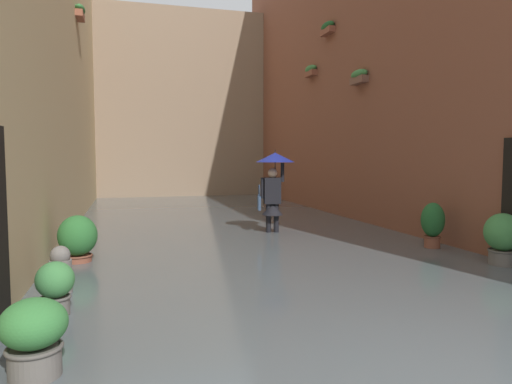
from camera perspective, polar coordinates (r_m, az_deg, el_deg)
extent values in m
plane|color=slate|center=(11.89, -3.70, -4.80)|extent=(60.00, 60.00, 0.00)
cube|color=#515B60|center=(11.88, -3.70, -4.46)|extent=(8.17, 24.28, 0.14)
cube|color=brown|center=(14.09, 16.18, 21.48)|extent=(1.80, 22.28, 12.16)
cube|color=brown|center=(16.11, 6.74, 14.26)|extent=(0.20, 0.70, 0.18)
ellipsoid|color=#428947|center=(16.13, 6.75, 14.82)|extent=(0.28, 0.76, 0.24)
cube|color=brown|center=(15.13, 8.80, 18.96)|extent=(0.20, 0.70, 0.18)
ellipsoid|color=#23602D|center=(15.18, 8.80, 19.55)|extent=(0.28, 0.76, 0.24)
cube|color=brown|center=(12.95, 12.56, 13.29)|extent=(0.20, 0.70, 0.18)
ellipsoid|color=#428947|center=(12.98, 12.57, 13.99)|extent=(0.28, 0.76, 0.24)
cube|color=#9E563D|center=(14.58, -20.86, 19.63)|extent=(0.20, 0.70, 0.18)
ellipsoid|color=#387F3D|center=(14.63, -20.87, 20.23)|extent=(0.28, 0.76, 0.24)
cube|color=gray|center=(21.79, -9.27, 10.37)|extent=(10.97, 1.80, 8.40)
cube|color=#4C4233|center=(10.80, 1.55, -5.45)|extent=(0.15, 0.26, 0.10)
cylinder|color=black|center=(10.74, 1.55, -3.33)|extent=(0.14, 0.14, 0.71)
cube|color=#4C4233|center=(10.82, 2.50, -5.43)|extent=(0.15, 0.26, 0.10)
cylinder|color=black|center=(10.76, 2.51, -3.32)|extent=(0.14, 0.14, 0.71)
cube|color=black|center=(10.68, 2.04, 0.16)|extent=(0.41, 0.29, 0.60)
cone|color=black|center=(10.72, 2.03, -2.09)|extent=(0.58, 0.58, 0.28)
sphere|color=#DBB293|center=(10.66, 2.04, 2.34)|extent=(0.22, 0.22, 0.22)
cylinder|color=black|center=(10.69, 3.27, 2.43)|extent=(0.10, 0.10, 0.44)
cylinder|color=black|center=(10.65, 0.81, 0.49)|extent=(0.10, 0.10, 0.48)
cylinder|color=black|center=(10.66, 2.37, 3.03)|extent=(0.02, 0.02, 0.46)
cone|color=navy|center=(10.66, 2.37, 4.28)|extent=(0.90, 0.90, 0.22)
cylinder|color=black|center=(10.66, 2.37, 5.03)|extent=(0.01, 0.01, 0.08)
cube|color=#334766|center=(10.65, 0.39, -1.37)|extent=(0.11, 0.29, 0.32)
torus|color=#334766|center=(10.63, 0.39, 0.13)|extent=(0.07, 0.30, 0.30)
cylinder|color=brown|center=(9.60, 20.86, -6.21)|extent=(0.29, 0.29, 0.35)
torus|color=brown|center=(9.57, 20.89, -5.18)|extent=(0.33, 0.33, 0.04)
ellipsoid|color=#23602D|center=(9.52, 20.94, -3.22)|extent=(0.44, 0.44, 0.66)
cylinder|color=brown|center=(8.35, -21.03, -8.14)|extent=(0.43, 0.43, 0.24)
torus|color=brown|center=(8.32, -21.05, -7.32)|extent=(0.46, 0.46, 0.04)
ellipsoid|color=#2D7033|center=(8.26, -21.12, -5.02)|extent=(0.63, 0.63, 0.68)
cylinder|color=#66605B|center=(5.71, -23.40, -13.48)|extent=(0.29, 0.29, 0.34)
torus|color=#56524E|center=(5.66, -23.46, -11.84)|extent=(0.33, 0.33, 0.04)
ellipsoid|color=#428947|center=(5.61, -23.52, -9.87)|extent=(0.41, 0.41, 0.40)
cylinder|color=#66605B|center=(8.55, 28.00, -7.62)|extent=(0.40, 0.40, 0.37)
torus|color=#56524E|center=(8.52, 28.04, -6.39)|extent=(0.43, 0.43, 0.04)
ellipsoid|color=#428947|center=(8.47, 28.11, -4.37)|extent=(0.58, 0.58, 0.61)
cylinder|color=#66605B|center=(4.31, -25.54, -19.25)|extent=(0.40, 0.40, 0.37)
torus|color=#56524E|center=(4.24, -25.63, -16.93)|extent=(0.44, 0.44, 0.04)
ellipsoid|color=#387F3D|center=(4.18, -25.72, -14.38)|extent=(0.52, 0.52, 0.40)
cylinder|color=slate|center=(6.55, -22.88, -10.16)|extent=(0.28, 0.28, 0.57)
sphere|color=slate|center=(6.47, -22.97, -7.20)|extent=(0.25, 0.25, 0.25)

